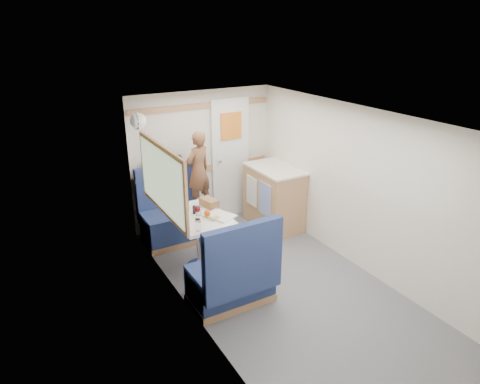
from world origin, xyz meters
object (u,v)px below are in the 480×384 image
tumbler_mid (187,205)px  bread_loaf (209,203)px  dinette_table (199,227)px  tumbler_left (199,226)px  cheese_block (214,217)px  tray (220,216)px  tumbler_right (199,211)px  duffel_bag (165,166)px  beer_glass (210,203)px  galley_counter (274,197)px  bench_far (174,220)px  dome_light (138,121)px  bench_near (233,280)px  wine_glass (197,210)px  salt_grinder (196,208)px  pepper_grinder (194,210)px  person (198,171)px  orange_fruit (207,213)px

tumbler_mid → bread_loaf: 0.29m
dinette_table → tumbler_left: bearing=-114.0°
cheese_block → tumbler_mid: size_ratio=0.84×
tray → tumbler_right: tumbler_right is taller
duffel_bag → beer_glass: 1.02m
galley_counter → tumbler_left: 1.90m
bench_far → tumbler_right: bench_far is taller
dome_light → duffel_bag: dome_light is taller
bench_near → tray: size_ratio=3.11×
bench_far → cheese_block: size_ratio=10.62×
bench_far → duffel_bag: duffel_bag is taller
tumbler_left → tumbler_right: (0.18, 0.38, -0.00)m
wine_glass → tumbler_left: bearing=-111.9°
bench_far → bread_loaf: size_ratio=4.27×
bench_far → salt_grinder: bench_far is taller
pepper_grinder → wine_glass: bearing=-101.2°
galley_counter → tumbler_right: 1.59m
duffel_bag → pepper_grinder: 1.08m
bread_loaf → tray: bearing=-93.1°
person → galley_counter: bearing=149.4°
wine_glass → tumbler_left: wine_glass is taller
bread_loaf → tumbler_mid: bearing=168.7°
tray → pepper_grinder: 0.33m
galley_counter → bench_far: bearing=167.9°
dinette_table → bread_loaf: size_ratio=3.74×
bread_loaf → wine_glass: bearing=-136.0°
bench_far → dome_light: 1.50m
duffel_bag → tray: duffel_bag is taller
bench_far → salt_grinder: 0.88m
dome_light → tray: size_ratio=0.59×
bench_near → galley_counter: 2.04m
person → tumbler_right: bearing=46.1°
bench_far → orange_fruit: bench_far is taller
dinette_table → wine_glass: (-0.06, -0.10, 0.28)m
salt_grinder → person: bearing=62.5°
dome_light → tumbler_mid: (0.33, -0.62, -0.97)m
tumbler_right → bread_loaf: (0.22, 0.17, -0.00)m
tumbler_left → salt_grinder: size_ratio=1.19×
bread_loaf → cheese_block: bearing=-106.7°
wine_glass → tumbler_left: size_ratio=1.51×
dinette_table → bench_near: 0.90m
bench_near → salt_grinder: (0.02, 0.99, 0.47)m
orange_fruit → tumbler_right: size_ratio=0.74×
bench_far → tray: size_ratio=3.11×
tumbler_left → bench_near: bearing=-71.2°
wine_glass → pepper_grinder: (0.03, 0.17, -0.07)m
dinette_table → beer_glass: bearing=34.0°
duffel_bag → orange_fruit: (0.05, -1.23, -0.24)m
dinette_table → dome_light: (-0.39, 0.85, 1.18)m
bread_loaf → dinette_table: bearing=-143.0°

